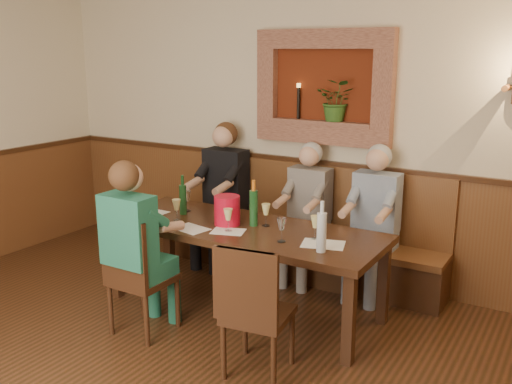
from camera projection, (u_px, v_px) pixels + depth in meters
room_shell at (52, 109)px, 2.97m from camera, size 6.04×6.04×2.82m
wainscoting at (71, 336)px, 3.29m from camera, size 6.02×6.02×1.15m
wall_niche at (327, 92)px, 5.32m from camera, size 1.36×0.30×1.06m
dining_table at (243, 235)px, 4.80m from camera, size 2.40×0.90×0.75m
bench at (294, 242)px, 5.67m from camera, size 3.00×0.45×1.11m
chair_near_left at (142, 298)px, 4.50m from camera, size 0.43×0.43×0.98m
chair_near_right at (257, 336)px, 3.92m from camera, size 0.48×0.48×0.96m
person_bench_left at (221, 206)px, 5.91m from camera, size 0.44×0.54×1.48m
person_bench_mid at (305, 226)px, 5.44m from camera, size 0.39×0.48×1.35m
person_bench_right at (372, 236)px, 5.11m from camera, size 0.40×0.50×1.39m
person_chair_front at (139, 263)px, 4.41m from camera, size 0.41×0.51×1.41m
spittoon_bucket at (227, 210)px, 4.81m from camera, size 0.26×0.26×0.25m
wine_bottle_green_a at (254, 207)px, 4.77m from camera, size 0.09×0.09×0.39m
wine_bottle_green_b at (183, 199)px, 5.11m from camera, size 0.08×0.08×0.36m
water_bottle at (322, 231)px, 4.15m from camera, size 0.09×0.09×0.38m
tasting_sheet_a at (153, 212)px, 5.20m from camera, size 0.26×0.19×0.00m
tasting_sheet_b at (228, 231)px, 4.65m from camera, size 0.31×0.26×0.00m
tasting_sheet_c at (323, 244)px, 4.34m from camera, size 0.37×0.31×0.00m
tasting_sheet_d at (191, 229)px, 4.72m from camera, size 0.32×0.26×0.00m
wine_glass_0 at (266, 215)px, 4.78m from camera, size 0.08×0.08×0.19m
wine_glass_1 at (315, 228)px, 4.43m from camera, size 0.08×0.08×0.19m
wine_glass_2 at (187, 201)px, 5.22m from camera, size 0.08×0.08×0.19m
wine_glass_3 at (141, 204)px, 5.11m from camera, size 0.08×0.08×0.19m
wine_glass_4 at (282, 230)px, 4.38m from camera, size 0.08×0.08×0.19m
wine_glass_5 at (228, 220)px, 4.63m from camera, size 0.08×0.08×0.19m
wine_glass_6 at (229, 208)px, 4.97m from camera, size 0.08×0.08×0.19m
wine_glass_7 at (177, 210)px, 4.92m from camera, size 0.08×0.08×0.19m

